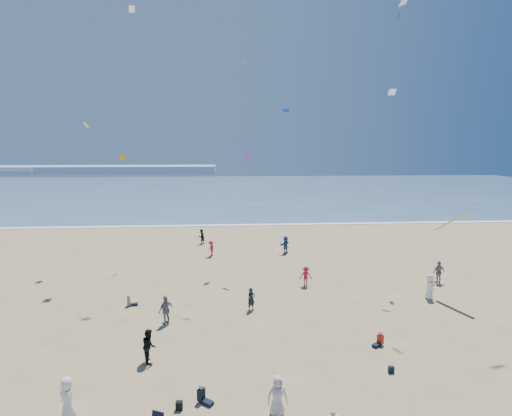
{
  "coord_description": "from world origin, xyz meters",
  "views": [
    {
      "loc": [
        0.53,
        -12.56,
        11.33
      ],
      "look_at": [
        2.0,
        8.0,
        8.2
      ],
      "focal_mm": 28.0,
      "sensor_mm": 36.0,
      "label": 1
    }
  ],
  "objects": [
    {
      "name": "ocean",
      "position": [
        0.0,
        95.0,
        0.03
      ],
      "size": [
        220.0,
        100.0,
        0.06
      ],
      "primitive_type": "cube",
      "color": "#476B84",
      "rests_on": "ground"
    },
    {
      "name": "surf_line",
      "position": [
        0.0,
        45.0,
        0.04
      ],
      "size": [
        220.0,
        1.2,
        0.08
      ],
      "primitive_type": "cube",
      "color": "white",
      "rests_on": "ground"
    },
    {
      "name": "headland_far",
      "position": [
        -60.0,
        170.0,
        1.6
      ],
      "size": [
        110.0,
        20.0,
        3.2
      ],
      "primitive_type": "cube",
      "color": "#7A8EA8",
      "rests_on": "ground"
    },
    {
      "name": "standing_flyers",
      "position": [
        5.5,
        15.48,
        0.9
      ],
      "size": [
        27.61,
        38.33,
        1.91
      ],
      "color": "white",
      "rests_on": "ground"
    },
    {
      "name": "seated_group",
      "position": [
        1.66,
        6.04,
        0.42
      ],
      "size": [
        16.9,
        15.89,
        0.84
      ],
      "color": "silver",
      "rests_on": "ground"
    },
    {
      "name": "black_backpack",
      "position": [
        -1.68,
        3.53,
        0.19
      ],
      "size": [
        0.3,
        0.22,
        0.38
      ],
      "primitive_type": "cube",
      "color": "black",
      "rests_on": "ground"
    },
    {
      "name": "navy_bag",
      "position": [
        8.73,
        5.69,
        0.17
      ],
      "size": [
        0.28,
        0.18,
        0.34
      ],
      "primitive_type": "cube",
      "color": "black",
      "rests_on": "ground"
    },
    {
      "name": "kites_aloft",
      "position": [
        9.55,
        12.89,
        14.41
      ],
      "size": [
        38.78,
        40.95,
        30.35
      ],
      "color": "yellow",
      "rests_on": "ground"
    }
  ]
}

